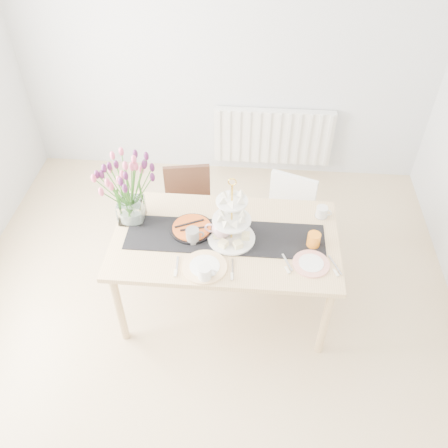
# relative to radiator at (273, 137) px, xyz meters

# --- Properties ---
(room_shell) EXTENTS (4.50, 4.50, 4.50)m
(room_shell) POSITION_rel_radiator_xyz_m (-0.50, -2.19, 0.85)
(room_shell) COLOR tan
(room_shell) RESTS_ON ground
(radiator) EXTENTS (1.20, 0.08, 0.60)m
(radiator) POSITION_rel_radiator_xyz_m (0.00, 0.00, 0.00)
(radiator) COLOR white
(radiator) RESTS_ON room_shell
(dining_table) EXTENTS (1.60, 0.90, 0.75)m
(dining_table) POSITION_rel_radiator_xyz_m (-0.35, -1.79, 0.22)
(dining_table) COLOR tan
(dining_table) RESTS_ON ground
(chair_brown) EXTENTS (0.46, 0.46, 0.78)m
(chair_brown) POSITION_rel_radiator_xyz_m (-0.71, -1.12, 0.00)
(chair_brown) COLOR #361E13
(chair_brown) RESTS_ON ground
(chair_white) EXTENTS (0.50, 0.50, 0.79)m
(chair_white) POSITION_rel_radiator_xyz_m (0.12, -1.19, 0.00)
(chair_white) COLOR white
(chair_white) RESTS_ON ground
(table_runner) EXTENTS (1.40, 0.35, 0.01)m
(table_runner) POSITION_rel_radiator_xyz_m (-0.35, -1.79, 0.30)
(table_runner) COLOR black
(table_runner) RESTS_ON dining_table
(tulip_vase) EXTENTS (0.64, 0.64, 0.55)m
(tulip_vase) POSITION_rel_radiator_xyz_m (-1.04, -1.65, 0.65)
(tulip_vase) COLOR silver
(tulip_vase) RESTS_ON dining_table
(cake_stand) EXTENTS (0.33, 0.33, 0.49)m
(cake_stand) POSITION_rel_radiator_xyz_m (-0.30, -1.81, 0.44)
(cake_stand) COLOR gold
(cake_stand) RESTS_ON dining_table
(teapot) EXTENTS (0.23, 0.19, 0.15)m
(teapot) POSITION_rel_radiator_xyz_m (-0.38, -1.78, 0.37)
(teapot) COLOR silver
(teapot) RESTS_ON dining_table
(cream_jug) EXTENTS (0.10, 0.10, 0.08)m
(cream_jug) POSITION_rel_radiator_xyz_m (0.34, -1.51, 0.34)
(cream_jug) COLOR silver
(cream_jug) RESTS_ON dining_table
(tart_tin) EXTENTS (0.31, 0.31, 0.04)m
(tart_tin) POSITION_rel_radiator_xyz_m (-0.59, -1.74, 0.32)
(tart_tin) COLOR black
(tart_tin) RESTS_ON dining_table
(mug_grey) EXTENTS (0.11, 0.11, 0.11)m
(mug_grey) POSITION_rel_radiator_xyz_m (-0.57, -1.85, 0.36)
(mug_grey) COLOR slate
(mug_grey) RESTS_ON dining_table
(mug_white) EXTENTS (0.10, 0.10, 0.10)m
(mug_white) POSITION_rel_radiator_xyz_m (-0.45, -2.18, 0.35)
(mug_white) COLOR silver
(mug_white) RESTS_ON dining_table
(mug_orange) EXTENTS (0.12, 0.12, 0.11)m
(mug_orange) POSITION_rel_radiator_xyz_m (0.26, -1.82, 0.35)
(mug_orange) COLOR orange
(mug_orange) RESTS_ON dining_table
(plate_left) EXTENTS (0.32, 0.32, 0.02)m
(plate_left) POSITION_rel_radiator_xyz_m (-0.46, -2.08, 0.31)
(plate_left) COLOR white
(plate_left) RESTS_ON dining_table
(plate_right) EXTENTS (0.32, 0.32, 0.01)m
(plate_right) POSITION_rel_radiator_xyz_m (0.24, -2.00, 0.31)
(plate_right) COLOR white
(plate_right) RESTS_ON dining_table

